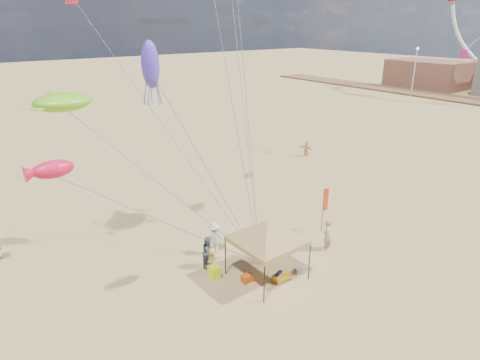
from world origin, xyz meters
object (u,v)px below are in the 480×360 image
at_px(canopy_tent, 268,222).
at_px(cooler_red, 247,278).
at_px(feather_flag, 325,202).
at_px(person_near_b, 209,252).
at_px(cooler_blue, 262,235).
at_px(chair_green, 278,247).
at_px(chair_yellow, 214,272).
at_px(beach_cart, 281,277).
at_px(person_far_c, 306,148).
at_px(lamp_north, 415,64).
at_px(person_near_c, 214,238).
at_px(person_near_a, 327,235).

bearing_deg(canopy_tent, cooler_red, 165.90).
height_order(canopy_tent, feather_flag, canopy_tent).
bearing_deg(person_near_b, cooler_blue, -25.76).
bearing_deg(feather_flag, cooler_blue, 156.54).
xyz_separation_m(chair_green, chair_yellow, (-4.28, 0.02, 0.00)).
bearing_deg(chair_green, person_near_b, 163.56).
distance_m(beach_cart, person_far_c, 21.21).
height_order(feather_flag, cooler_blue, feather_flag).
xyz_separation_m(canopy_tent, beach_cart, (0.40, -0.69, -2.92)).
height_order(feather_flag, chair_green, feather_flag).
bearing_deg(person_near_b, lamp_north, -12.45).
distance_m(person_near_c, lamp_north, 61.43).
distance_m(feather_flag, chair_yellow, 8.49).
distance_m(cooler_red, person_near_b, 2.56).
bearing_deg(feather_flag, person_near_b, 173.50).
bearing_deg(chair_yellow, person_near_a, -12.38).
distance_m(beach_cart, person_near_c, 4.52).
bearing_deg(cooler_blue, cooler_red, -139.11).
xyz_separation_m(canopy_tent, chair_green, (2.07, 1.47, -2.77)).
relative_size(cooler_blue, person_near_a, 0.29).
height_order(cooler_red, lamp_north, lamp_north).
xyz_separation_m(cooler_blue, person_near_a, (2.08, -3.29, 0.76)).
height_order(chair_yellow, lamp_north, lamp_north).
relative_size(feather_flag, beach_cart, 3.19).
distance_m(canopy_tent, beach_cart, 3.02).
bearing_deg(lamp_north, chair_yellow, -156.67).
distance_m(cooler_blue, person_near_a, 3.97).
distance_m(chair_yellow, person_far_c, 21.99).
xyz_separation_m(cooler_red, person_near_b, (-0.75, 2.35, 0.69)).
bearing_deg(chair_green, canopy_tent, -144.61).
height_order(chair_yellow, person_near_a, person_near_a).
height_order(person_near_c, lamp_north, lamp_north).
bearing_deg(person_near_a, person_near_b, -53.45).
height_order(cooler_blue, lamp_north, lamp_north).
bearing_deg(cooler_red, chair_yellow, 132.96).
height_order(chair_green, person_far_c, person_far_c).
relative_size(cooler_red, person_far_c, 0.36).
relative_size(beach_cart, person_far_c, 0.60).
bearing_deg(feather_flag, person_far_c, 48.44).
relative_size(feather_flag, lamp_north, 0.35).
xyz_separation_m(cooler_blue, lamp_north, (53.56, 23.29, 5.33)).
height_order(cooler_blue, person_near_a, person_near_a).
relative_size(canopy_tent, feather_flag, 2.11).
height_order(feather_flag, person_near_c, feather_flag).
relative_size(cooler_red, lamp_north, 0.07).
bearing_deg(person_far_c, beach_cart, -65.56).
height_order(feather_flag, beach_cart, feather_flag).
xyz_separation_m(feather_flag, person_far_c, (10.24, 11.55, -1.17)).
bearing_deg(feather_flag, person_near_a, -133.27).
relative_size(canopy_tent, person_near_a, 3.21).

